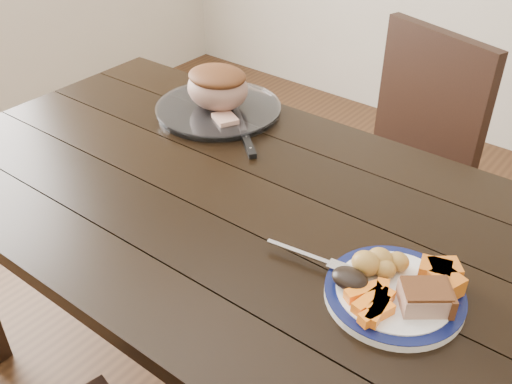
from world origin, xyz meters
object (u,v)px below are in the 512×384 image
Objects in this scene: dining_table at (235,225)px; carving_knife at (245,138)px; pork_slice at (425,298)px; roast_joint at (218,88)px; dinner_plate at (394,295)px; chair_far at (398,159)px; fork at (314,258)px; serving_platter at (218,110)px.

dining_table is 0.27m from carving_knife.
pork_slice is 0.88m from roast_joint.
dinner_plate is (0.44, -0.07, 0.10)m from dining_table.
dining_table is 0.75m from chair_far.
dining_table is 19.39× the size of pork_slice.
carving_knife is at bearing 135.81° from fork.
serving_platter is 0.07m from roast_joint.
serving_platter is at bearing -165.21° from carving_knife.
fork is at bearing 4.06° from carving_knife.
dinner_plate is 0.72× the size of serving_platter.
roast_joint reaches higher than fork.
roast_joint is (-0.30, 0.28, 0.17)m from dining_table.
serving_platter is (-0.75, 0.35, 0.00)m from dinner_plate.
roast_joint is 0.70× the size of carving_knife.
dining_table is at bearing -43.09° from serving_platter.
fork is at bearing -176.04° from pork_slice.
serving_platter is 1.97× the size of fork.
fork is (0.28, -0.09, 0.11)m from dining_table.
carving_knife is at bearing -24.64° from serving_platter.
chair_far is at bearing 84.20° from dining_table.
roast_joint reaches higher than pork_slice.
serving_platter is at bearing 138.58° from fork.
dining_table is at bearing -16.78° from carving_knife.
roast_joint is (-0.58, 0.37, 0.06)m from fork.
pork_slice is at bearing -24.06° from roast_joint.
carving_knife reaches higher than dining_table.
roast_joint is at bearing 0.00° from serving_platter.
roast_joint is at bearing 155.94° from pork_slice.
dinner_plate reaches higher than dining_table.
roast_joint is (-0.80, 0.36, 0.04)m from pork_slice.
dinner_plate is 0.83m from serving_platter.
chair_far reaches higher than dinner_plate.
serving_platter reaches higher than carving_knife.
carving_knife is (0.16, -0.08, -0.00)m from serving_platter.
pork_slice is at bearing -4.76° from dinner_plate.
dining_table is 8.85× the size of roast_joint.
fork is (0.58, -0.37, 0.01)m from serving_platter.
carving_knife is at bearing -24.64° from roast_joint.
dining_table is at bearing 170.99° from dinner_plate.
pork_slice is (0.50, -0.07, 0.13)m from dining_table.
chair_far is 2.64× the size of serving_platter.
dinner_plate is 1.43× the size of fork.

